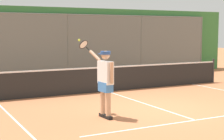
# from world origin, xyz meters

# --- Properties ---
(ground_plane) EXTENTS (60.00, 60.00, 0.00)m
(ground_plane) POSITION_xyz_m (0.00, 0.00, 0.00)
(ground_plane) COLOR #B76B42
(court_line_markings) EXTENTS (8.38, 9.27, 0.01)m
(court_line_markings) POSITION_xyz_m (0.00, 1.82, 0.00)
(court_line_markings) COLOR white
(court_line_markings) RESTS_ON ground
(fence_backdrop) EXTENTS (19.60, 1.37, 3.44)m
(fence_backdrop) POSITION_xyz_m (0.00, -8.44, 1.71)
(fence_backdrop) COLOR slate
(fence_backdrop) RESTS_ON ground
(tennis_net) EXTENTS (10.77, 0.09, 1.07)m
(tennis_net) POSITION_xyz_m (0.00, -3.61, 0.49)
(tennis_net) COLOR #2D2D2D
(tennis_net) RESTS_ON ground
(tennis_player) EXTENTS (0.55, 1.44, 2.09)m
(tennis_player) POSITION_xyz_m (1.97, 0.16, 1.07)
(tennis_player) COLOR black
(tennis_player) RESTS_ON ground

